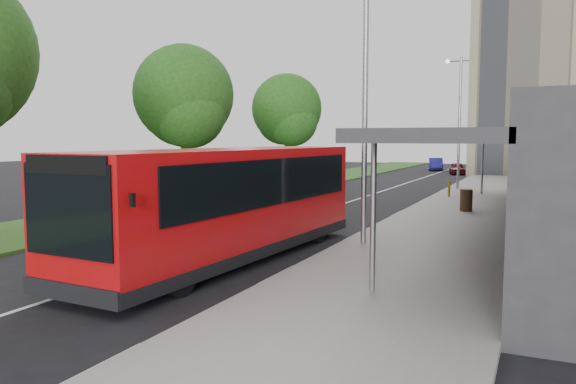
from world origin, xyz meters
name	(u,v)px	position (x,y,z in m)	size (l,w,h in m)	color
ground	(207,249)	(0.00, 0.00, 0.00)	(120.00, 120.00, 0.00)	black
pavement	(485,194)	(6.00, 20.00, 0.07)	(5.00, 80.00, 0.15)	gray
grass_verge	(281,186)	(-7.00, 20.00, 0.05)	(5.00, 80.00, 0.10)	#274F19
lane_centre_line	(359,199)	(0.00, 15.00, 0.01)	(0.12, 70.00, 0.01)	silver
kerb_dashes	(434,195)	(3.30, 19.00, 0.01)	(0.12, 56.00, 0.01)	silver
tree_mid	(184,102)	(-7.01, 9.05, 5.02)	(4.84, 4.84, 7.77)	#372616
tree_far	(287,114)	(-7.01, 21.05, 4.92)	(4.74, 4.74, 7.62)	#372616
lamp_post_near	(362,88)	(4.12, 2.00, 4.72)	(1.44, 0.28, 8.00)	gray
lamp_post_far	(458,114)	(4.12, 22.00, 4.72)	(1.44, 0.28, 8.00)	gray
bus_main	(228,204)	(1.38, -1.08, 1.53)	(3.31, 10.66, 2.98)	#B20911
bus_second	(228,189)	(-1.38, 3.58, 1.42)	(3.22, 9.91, 2.76)	#B20911
litter_bin	(466,200)	(6.04, 10.94, 0.62)	(0.52, 0.52, 0.93)	#382517
bollard	(449,189)	(4.48, 16.68, 0.58)	(0.14, 0.14, 0.86)	#E0BF0B
car_near	(457,168)	(1.92, 38.50, 0.55)	(1.29, 3.21, 1.09)	#530B14
car_far	(436,164)	(-0.98, 44.26, 0.63)	(1.34, 3.83, 1.26)	navy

